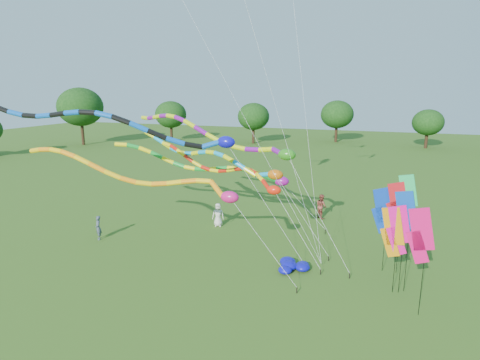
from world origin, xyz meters
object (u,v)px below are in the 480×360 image
(person_c, at_px, (321,206))
(tube_kite_red, at_px, (232,172))
(person_b, at_px, (98,228))
(tube_kite_orange, at_px, (151,178))
(person_a, at_px, (218,215))
(blue_nylon_heap, at_px, (299,268))

(person_c, bearing_deg, tube_kite_red, 107.29)
(tube_kite_red, bearing_deg, person_b, -140.35)
(tube_kite_red, distance_m, tube_kite_orange, 5.81)
(person_a, relative_size, person_b, 1.06)
(person_b, bearing_deg, person_c, 81.56)
(person_a, height_order, person_b, person_a)
(person_c, bearing_deg, person_a, 83.94)
(tube_kite_orange, distance_m, person_a, 8.97)
(tube_kite_red, xyz_separation_m, person_b, (-8.31, -2.39, -3.78))
(blue_nylon_heap, xyz_separation_m, person_c, (-0.28, 9.68, 0.68))
(person_a, height_order, person_c, person_c)
(blue_nylon_heap, bearing_deg, person_b, 178.41)
(tube_kite_orange, height_order, person_a, tube_kite_orange)
(tube_kite_orange, xyz_separation_m, person_c, (6.92, 12.19, -4.23))
(blue_nylon_heap, height_order, person_c, person_c)
(person_a, xyz_separation_m, person_b, (-6.27, -4.98, -0.05))
(tube_kite_red, height_order, blue_nylon_heap, tube_kite_red)
(person_b, bearing_deg, blue_nylon_heap, 44.06)
(blue_nylon_heap, distance_m, person_c, 9.70)
(tube_kite_red, distance_m, person_c, 9.05)
(person_b, distance_m, person_c, 15.88)
(tube_kite_orange, relative_size, blue_nylon_heap, 10.29)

